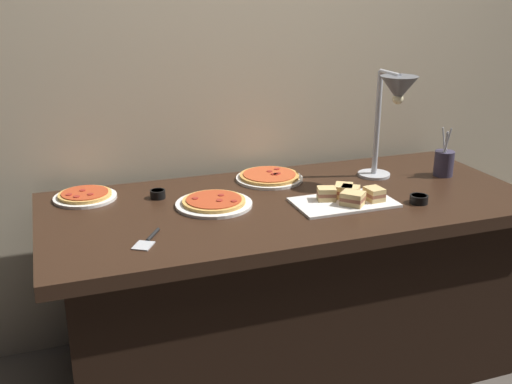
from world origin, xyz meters
The scene contains 12 objects.
ground_plane centered at (0.00, 0.00, 0.00)m, with size 8.00×8.00×0.00m, color #4C443D.
back_wall centered at (0.00, 0.50, 1.20)m, with size 4.40×0.04×2.40m, color #C6B593.
buffet_table centered at (0.00, 0.00, 0.39)m, with size 1.90×0.84×0.76m.
heat_lamp centered at (0.46, 0.05, 1.12)m, with size 0.15×0.29×0.46m.
pizza_plate_front centered at (-0.30, 0.04, 0.77)m, with size 0.29×0.29×0.03m.
pizza_plate_center centered at (0.01, 0.26, 0.77)m, with size 0.29×0.29×0.03m.
pizza_plate_raised_stand centered at (-0.75, 0.28, 0.77)m, with size 0.24×0.24×0.03m.
sandwich_platter centered at (0.19, -0.10, 0.78)m, with size 0.38×0.22×0.06m.
sauce_cup_near centered at (0.45, -0.20, 0.78)m, with size 0.07×0.07×0.03m.
sauce_cup_far centered at (-0.48, 0.20, 0.78)m, with size 0.06×0.06×0.03m.
utensil_holder centered at (0.75, 0.07, 0.82)m, with size 0.08×0.08×0.22m.
serving_spatula centered at (-0.59, -0.21, 0.76)m, with size 0.12×0.16×0.01m.
Camera 1 is at (-0.87, -2.04, 1.57)m, focal length 42.48 mm.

